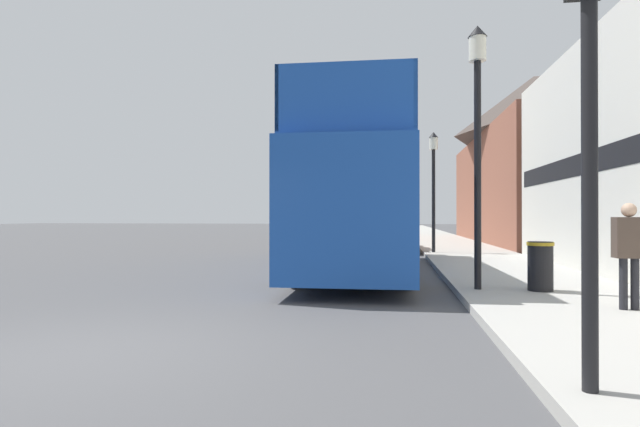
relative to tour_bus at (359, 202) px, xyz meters
The scene contains 10 objects.
ground_plane 12.87m from the tour_bus, 101.08° to the left, with size 144.00×144.00×0.00m, color #4C4C4F.
sidewalk 10.38m from the tour_bus, 68.18° to the left, with size 3.48×108.00×0.14m.
brick_terrace_rear 17.46m from the tour_bus, 60.35° to the left, with size 6.00×17.64×9.13m.
tour_bus is the anchor object (origin of this frame).
parked_car_ahead_of_bus 8.10m from the tour_bus, 83.21° to the left, with size 1.83×4.55×1.53m.
pedestrian_second 7.16m from the tour_bus, 52.89° to the right, with size 0.41×0.22×1.56m.
traffic_signal 9.76m from the tour_bus, 75.73° to the right, with size 0.28×0.42×3.95m.
lamp_post_nearest 4.86m from the tour_bus, 57.47° to the right, with size 0.35×0.35×4.94m.
lamp_post_second 6.45m from the tour_bus, 67.23° to the left, with size 0.35×0.35×4.57m.
litter_bin 5.43m from the tour_bus, 47.67° to the right, with size 0.48×0.48×0.90m.
Camera 1 is at (3.31, -5.00, 1.50)m, focal length 28.00 mm.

